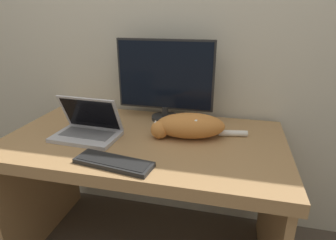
# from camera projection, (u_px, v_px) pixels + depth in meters

# --- Properties ---
(wall_back) EXTENTS (6.40, 0.06, 2.60)m
(wall_back) POSITION_uv_depth(u_px,v_px,m) (165.00, 25.00, 1.68)
(wall_back) COLOR beige
(wall_back) RESTS_ON ground_plane
(desk) EXTENTS (1.45, 0.79, 0.76)m
(desk) POSITION_uv_depth(u_px,v_px,m) (145.00, 164.00, 1.53)
(desk) COLOR #A37A4C
(desk) RESTS_ON ground_plane
(monitor) EXTENTS (0.57, 0.16, 0.47)m
(monitor) POSITION_uv_depth(u_px,v_px,m) (165.00, 79.00, 1.63)
(monitor) COLOR #282828
(monitor) RESTS_ON desk
(laptop) EXTENTS (0.34, 0.23, 0.21)m
(laptop) POSITION_uv_depth(u_px,v_px,m) (88.00, 129.00, 1.46)
(laptop) COLOR #B7B7BC
(laptop) RESTS_ON desk
(external_keyboard) EXTENTS (0.36, 0.16, 0.02)m
(external_keyboard) POSITION_uv_depth(u_px,v_px,m) (114.00, 163.00, 1.20)
(external_keyboard) COLOR black
(external_keyboard) RESTS_ON desk
(cat) EXTENTS (0.49, 0.22, 0.13)m
(cat) POSITION_uv_depth(u_px,v_px,m) (189.00, 125.00, 1.44)
(cat) COLOR #C67A38
(cat) RESTS_ON desk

